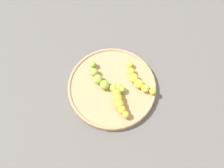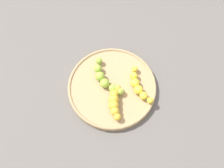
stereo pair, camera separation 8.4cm
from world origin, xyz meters
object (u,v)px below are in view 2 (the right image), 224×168
banana_yellow (138,86)px  banana_spotted (115,102)px  fruit_bowl (112,87)px  banana_green (104,79)px

banana_yellow → banana_spotted: bearing=15.1°
fruit_bowl → banana_spotted: 0.07m
fruit_bowl → banana_yellow: (0.02, 0.08, 0.02)m
banana_green → banana_yellow: 0.11m
fruit_bowl → banana_yellow: 0.09m
banana_spotted → banana_green: bearing=-67.0°
banana_spotted → banana_yellow: banana_spotted is taller
fruit_bowl → banana_spotted: bearing=-4.0°
banana_green → fruit_bowl: bearing=107.6°
banana_green → banana_spotted: bearing=79.5°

